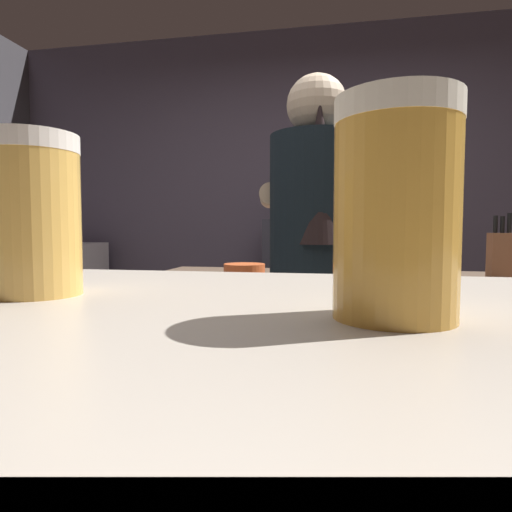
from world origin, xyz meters
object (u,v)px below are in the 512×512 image
object	(u,v)px
mini_fridge	(57,304)
pint_glass_near	(35,215)
bartender	(315,267)
pint_glass_far	(396,210)
bottle_olive_oil	(299,207)
knife_block	(501,254)
bottle_soy	(349,209)
chefs_knife	(381,276)
bottle_vinegar	(324,207)
bottle_hot_sauce	(286,209)
mixing_bowl	(244,270)

from	to	relation	value
mini_fridge	pint_glass_near	size ratio (longest dim) A/B	7.16
bartender	pint_glass_far	size ratio (longest dim) A/B	11.95
pint_glass_far	bottle_olive_oil	distance (m)	3.01
bottle_olive_oil	knife_block	bearing A→B (deg)	-51.11
bartender	bottle_soy	size ratio (longest dim) A/B	9.22
pint_glass_near	pint_glass_far	distance (m)	0.30
knife_block	pint_glass_near	distance (m)	1.98
pint_glass_near	bottle_olive_oil	bearing A→B (deg)	90.34
chefs_knife	bottle_soy	xyz separation A→B (m)	(-0.11, 1.16, 0.35)
bottle_soy	bottle_vinegar	bearing A→B (deg)	145.76
bartender	pint_glass_far	distance (m)	1.33
bottle_hot_sauce	bottle_soy	size ratio (longest dim) A/B	1.13
bartender	mixing_bowl	bearing A→B (deg)	34.40
bartender	knife_block	world-z (taller)	bartender
mini_fridge	bottle_vinegar	distance (m)	2.28
bartender	bottle_vinegar	bearing A→B (deg)	-8.70
bottle_hot_sauce	knife_block	bearing A→B (deg)	-48.96
bottle_hot_sauce	bottle_vinegar	bearing A→B (deg)	-4.20
pint_glass_near	bottle_hot_sauce	bearing A→B (deg)	92.37
bartender	knife_block	bearing A→B (deg)	-69.72
knife_block	bottle_vinegar	bearing A→B (deg)	123.07
mixing_bowl	bottle_hot_sauce	bearing A→B (deg)	88.19
pint_glass_far	bottle_hot_sauce	distance (m)	3.05
pint_glass_far	bottle_vinegar	bearing A→B (deg)	92.40
mixing_bowl	bottle_hot_sauce	world-z (taller)	bottle_hot_sauce
mini_fridge	knife_block	distance (m)	3.16
bottle_hot_sauce	chefs_knife	bearing A→B (deg)	-65.80
mini_fridge	bottle_soy	xyz separation A→B (m)	(2.31, 0.07, 0.75)
chefs_knife	bottle_hot_sauce	xyz separation A→B (m)	(-0.59, 1.30, 0.36)
pint_glass_far	bottle_soy	distance (m)	2.88
bottle_olive_oil	chefs_knife	bearing A→B (deg)	-69.33
chefs_knife	pint_glass_near	size ratio (longest dim) A/B	1.73
knife_block	chefs_knife	world-z (taller)	knife_block
mini_fridge	bottle_olive_oil	distance (m)	2.10
bartender	bottle_olive_oil	bearing A→B (deg)	-2.42
mini_fridge	bottle_soy	bearing A→B (deg)	1.83
mini_fridge	mixing_bowl	world-z (taller)	mini_fridge
knife_block	mixing_bowl	distance (m)	1.15
knife_block	bottle_soy	xyz separation A→B (m)	(-0.63, 1.12, 0.25)
bartender	bottle_hot_sauce	bearing A→B (deg)	0.92
mini_fridge	chefs_knife	xyz separation A→B (m)	(2.42, -1.08, 0.40)
mini_fridge	bottle_hot_sauce	xyz separation A→B (m)	(1.84, 0.22, 0.76)
mini_fridge	bartender	bearing A→B (deg)	-34.80
mixing_bowl	knife_block	bearing A→B (deg)	4.12
bottle_olive_oil	pint_glass_near	bearing A→B (deg)	-89.66
mini_fridge	pint_glass_near	world-z (taller)	pint_glass_near
bartender	pint_glass_near	world-z (taller)	bartender
mini_fridge	bottle_olive_oil	bearing A→B (deg)	5.50
chefs_knife	pint_glass_near	bearing A→B (deg)	-98.38
bottle_vinegar	bottle_olive_oil	distance (m)	0.18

